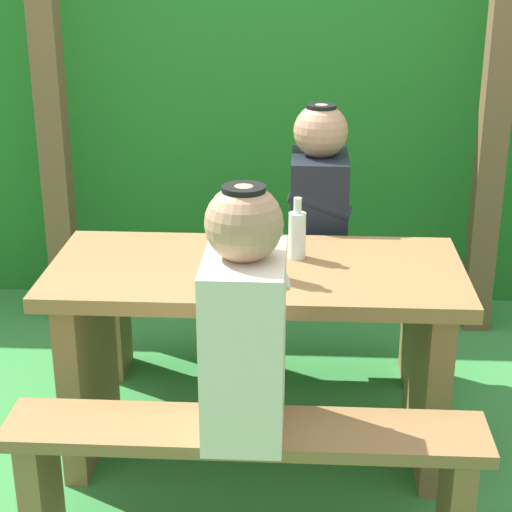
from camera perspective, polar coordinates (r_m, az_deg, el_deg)
name	(u,v)px	position (r m, az deg, el deg)	size (l,w,h in m)	color
ground_plane	(256,447)	(3.20, 0.00, -12.70)	(12.00, 12.00, 0.00)	#388740
hedge_backdrop	(276,120)	(4.68, 1.36, 9.15)	(6.40, 1.06, 1.63)	#227325
pergola_post_left	(52,116)	(3.99, -13.57, 9.13)	(0.12, 0.12, 1.99)	brown
pergola_post_right	(494,121)	(3.92, 15.71, 8.72)	(0.12, 0.12, 1.99)	brown
picnic_table	(256,327)	(2.95, 0.00, -4.77)	(1.40, 0.64, 0.72)	olive
bench_near	(245,463)	(2.56, -0.73, -13.70)	(1.40, 0.24, 0.44)	olive
bench_far	(264,306)	(3.53, 0.52, -3.36)	(1.40, 0.24, 0.44)	olive
person_white_shirt	(244,321)	(2.33, -0.80, -4.38)	(0.25, 0.35, 0.72)	silver
person_black_coat	(319,202)	(3.36, 4.24, 3.65)	(0.25, 0.35, 0.72)	black
drinking_glass	(248,264)	(2.77, -0.55, -0.57)	(0.07, 0.07, 0.08)	silver
bottle_left	(273,251)	(2.72, 1.14, 0.33)	(0.06, 0.06, 0.23)	silver
bottle_right	(297,234)	(2.91, 2.78, 1.51)	(0.06, 0.06, 0.22)	silver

